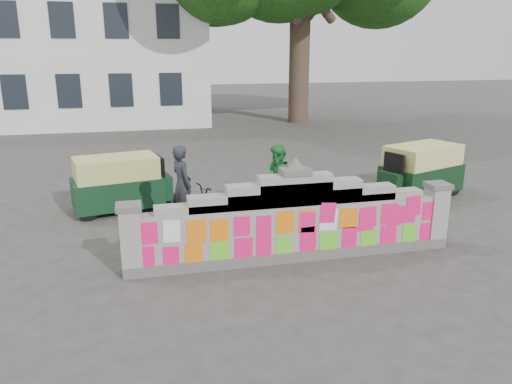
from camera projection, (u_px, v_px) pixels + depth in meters
ground at (293, 259)px, 9.67m from camera, size 100.00×100.00×0.00m
parapet_wall at (294, 222)px, 9.46m from camera, size 6.48×0.44×2.01m
building at (53, 47)px, 27.54m from camera, size 16.00×10.00×8.90m
cyclist_bike at (183, 211)px, 10.87m from camera, size 2.04×1.29×1.01m
cyclist_rider at (183, 196)px, 10.77m from camera, size 0.60×0.73×1.72m
pedestrian at (278, 181)px, 12.02m from camera, size 0.98×1.05×1.72m
rickshaw_left at (120, 183)px, 12.39m from camera, size 2.56×1.56×1.37m
rickshaw_right at (420, 170)px, 13.61m from camera, size 2.63×1.87×1.42m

